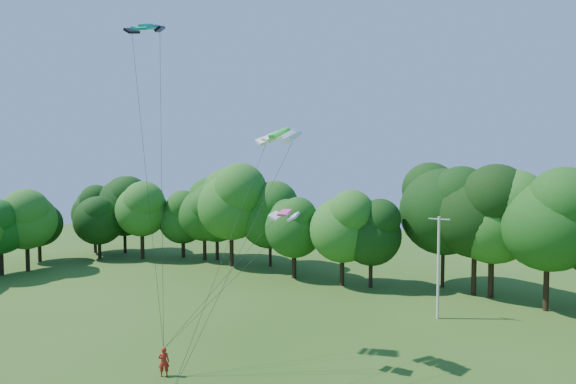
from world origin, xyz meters
The scene contains 8 objects.
utility_pole centered at (4.53, 27.57, 4.32)m, with size 1.69×0.21×8.42m.
kite_flyer_left centered at (-7.61, 9.00, 0.88)m, with size 0.65×0.42×1.77m, color #AC2016.
kite_teal centered at (-11.31, 11.51, 21.71)m, with size 2.72×1.83×0.51m.
kite_green centered at (-2.57, 13.93, 14.50)m, with size 3.28×2.16×0.71m.
kite_pink centered at (-1.84, 13.30, 9.64)m, with size 1.85×0.98×0.38m.
tree_back_west centered at (-26.30, 37.95, 8.28)m, with size 9.12×9.12×13.26m.
tree_back_center centered at (6.25, 36.50, 8.04)m, with size 8.86×8.86×12.88m.
tree_flank_west centered at (-42.63, 18.69, 6.07)m, with size 6.68×6.68×9.72m.
Camera 1 is at (11.44, -10.12, 12.23)m, focal length 28.00 mm.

